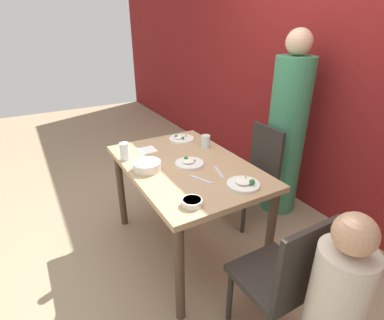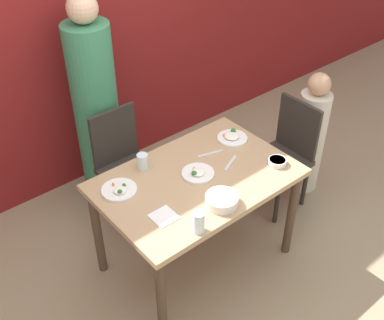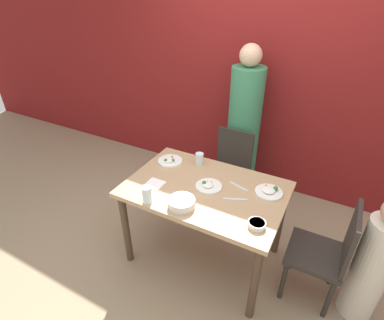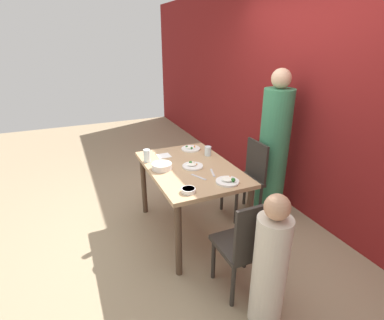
{
  "view_description": "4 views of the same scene",
  "coord_description": "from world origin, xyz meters",
  "px_view_note": "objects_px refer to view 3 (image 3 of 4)",
  "views": [
    {
      "loc": [
        1.76,
        -0.95,
        1.74
      ],
      "look_at": [
        0.1,
        -0.01,
        0.85
      ],
      "focal_mm": 28.0,
      "sensor_mm": 36.0,
      "label": 1
    },
    {
      "loc": [
        -1.54,
        -1.81,
        2.7
      ],
      "look_at": [
        -0.12,
        -0.09,
        1.02
      ],
      "focal_mm": 45.0,
      "sensor_mm": 36.0,
      "label": 2
    },
    {
      "loc": [
        0.82,
        -1.75,
        2.19
      ],
      "look_at": [
        -0.12,
        0.0,
        0.99
      ],
      "focal_mm": 28.0,
      "sensor_mm": 36.0,
      "label": 3
    },
    {
      "loc": [
        2.56,
        -1.11,
        1.99
      ],
      "look_at": [
        0.03,
        0.01,
        0.85
      ],
      "focal_mm": 28.0,
      "sensor_mm": 36.0,
      "label": 4
    }
  ],
  "objects_px": {
    "bowl_curry": "(182,203)",
    "glass_water_tall": "(199,159)",
    "chair_adult_spot": "(230,170)",
    "chair_child_spot": "(327,252)",
    "person_adult": "(243,131)",
    "person_child": "(372,266)",
    "plate_rice_adult": "(208,186)"
  },
  "relations": [
    {
      "from": "person_adult",
      "to": "glass_water_tall",
      "type": "distance_m",
      "value": 0.81
    },
    {
      "from": "chair_adult_spot",
      "to": "person_adult",
      "type": "distance_m",
      "value": 0.46
    },
    {
      "from": "person_adult",
      "to": "chair_adult_spot",
      "type": "bearing_deg",
      "value": -90.0
    },
    {
      "from": "chair_adult_spot",
      "to": "chair_child_spot",
      "type": "relative_size",
      "value": 1.0
    },
    {
      "from": "plate_rice_adult",
      "to": "glass_water_tall",
      "type": "distance_m",
      "value": 0.37
    },
    {
      "from": "plate_rice_adult",
      "to": "glass_water_tall",
      "type": "relative_size",
      "value": 2.03
    },
    {
      "from": "person_adult",
      "to": "bowl_curry",
      "type": "relative_size",
      "value": 8.53
    },
    {
      "from": "chair_child_spot",
      "to": "bowl_curry",
      "type": "distance_m",
      "value": 1.13
    },
    {
      "from": "person_adult",
      "to": "person_child",
      "type": "relative_size",
      "value": 1.58
    },
    {
      "from": "person_child",
      "to": "plate_rice_adult",
      "type": "xyz_separation_m",
      "value": [
        -1.24,
        -0.05,
        0.29
      ]
    },
    {
      "from": "chair_adult_spot",
      "to": "plate_rice_adult",
      "type": "height_order",
      "value": "chair_adult_spot"
    },
    {
      "from": "bowl_curry",
      "to": "glass_water_tall",
      "type": "bearing_deg",
      "value": 104.69
    },
    {
      "from": "chair_adult_spot",
      "to": "plate_rice_adult",
      "type": "distance_m",
      "value": 0.81
    },
    {
      "from": "bowl_curry",
      "to": "glass_water_tall",
      "type": "relative_size",
      "value": 1.91
    },
    {
      "from": "chair_child_spot",
      "to": "chair_adult_spot",
      "type": "bearing_deg",
      "value": -123.56
    },
    {
      "from": "chair_adult_spot",
      "to": "chair_child_spot",
      "type": "bearing_deg",
      "value": -33.56
    },
    {
      "from": "chair_child_spot",
      "to": "glass_water_tall",
      "type": "xyz_separation_m",
      "value": [
        -1.17,
        0.24,
        0.34
      ]
    },
    {
      "from": "chair_child_spot",
      "to": "glass_water_tall",
      "type": "bearing_deg",
      "value": -101.35
    },
    {
      "from": "chair_child_spot",
      "to": "bowl_curry",
      "type": "relative_size",
      "value": 4.5
    },
    {
      "from": "bowl_curry",
      "to": "plate_rice_adult",
      "type": "xyz_separation_m",
      "value": [
        0.07,
        0.3,
        -0.02
      ]
    },
    {
      "from": "person_child",
      "to": "bowl_curry",
      "type": "distance_m",
      "value": 1.39
    },
    {
      "from": "person_adult",
      "to": "person_child",
      "type": "distance_m",
      "value": 1.72
    },
    {
      "from": "chair_adult_spot",
      "to": "chair_child_spot",
      "type": "xyz_separation_m",
      "value": [
        1.05,
        -0.69,
        0.0
      ]
    },
    {
      "from": "bowl_curry",
      "to": "person_child",
      "type": "bearing_deg",
      "value": 15.06
    },
    {
      "from": "person_adult",
      "to": "plate_rice_adult",
      "type": "distance_m",
      "value": 1.09
    },
    {
      "from": "person_child",
      "to": "bowl_curry",
      "type": "relative_size",
      "value": 5.4
    },
    {
      "from": "chair_child_spot",
      "to": "person_child",
      "type": "bearing_deg",
      "value": 90.0
    },
    {
      "from": "glass_water_tall",
      "to": "chair_child_spot",
      "type": "bearing_deg",
      "value": -11.35
    },
    {
      "from": "chair_adult_spot",
      "to": "glass_water_tall",
      "type": "height_order",
      "value": "chair_adult_spot"
    },
    {
      "from": "bowl_curry",
      "to": "person_adult",
      "type": "bearing_deg",
      "value": 91.1
    },
    {
      "from": "glass_water_tall",
      "to": "chair_adult_spot",
      "type": "bearing_deg",
      "value": 74.44
    },
    {
      "from": "chair_adult_spot",
      "to": "bowl_curry",
      "type": "relative_size",
      "value": 4.5
    }
  ]
}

